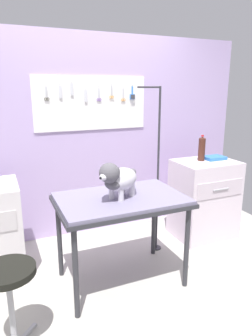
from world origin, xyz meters
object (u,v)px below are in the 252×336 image
at_px(grooming_arm, 157,178).
at_px(stool, 8,283).
at_px(soda_bottle, 202,149).
at_px(grooming_table, 121,205).
at_px(cabinet_right, 204,199).
at_px(dog, 118,179).

relative_size(grooming_arm, stool, 2.83).
xyz_separation_m(grooming_arm, soda_bottle, (0.63, 0.12, 0.24)).
bearing_deg(grooming_table, cabinet_right, 20.18).
relative_size(dog, soda_bottle, 1.49).
distance_m(grooming_arm, soda_bottle, 0.69).
relative_size(grooming_table, stool, 1.80).
bearing_deg(cabinet_right, soda_bottle, 129.33).
relative_size(grooming_table, dog, 2.51).
bearing_deg(grooming_table, dog, -136.67).
bearing_deg(dog, grooming_arm, 34.83).
xyz_separation_m(grooming_table, stool, (-0.95, -0.42, -0.23)).
bearing_deg(cabinet_right, dog, -158.88).
height_order(cabinet_right, soda_bottle, soda_bottle).
height_order(cabinet_right, stool, cabinet_right).
xyz_separation_m(cabinet_right, soda_bottle, (-0.04, 0.05, 0.59)).
bearing_deg(stool, grooming_arm, 27.87).
bearing_deg(grooming_table, grooming_arm, 34.11).
distance_m(grooming_table, soda_bottle, 1.33).
height_order(grooming_table, grooming_arm, grooming_arm).
bearing_deg(soda_bottle, grooming_table, -157.26).
xyz_separation_m(grooming_arm, stool, (-1.51, -0.80, -0.31)).
distance_m(grooming_arm, dog, 0.75).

